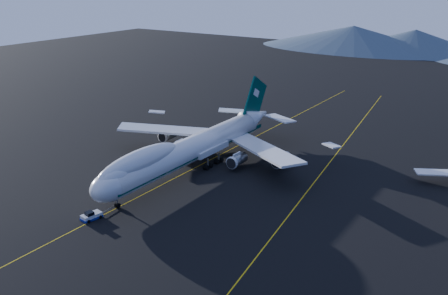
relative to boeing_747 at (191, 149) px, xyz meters
The scene contains 5 objects.
ground 5.81m from the boeing_747, 90.00° to the right, with size 500.00×500.00×0.00m, color black.
taxiway_line_main 5.80m from the boeing_747, 90.00° to the right, with size 0.25×220.00×0.01m, color gold.
taxiway_line_side 32.14m from the boeing_747, 18.38° to the left, with size 0.25×200.00×0.01m, color gold.
boeing_747 is the anchor object (origin of this frame).
pushback_tug 33.75m from the boeing_747, 91.10° to the right, with size 3.06×4.64×1.88m.
Camera 1 is at (73.47, -95.27, 48.32)m, focal length 40.00 mm.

